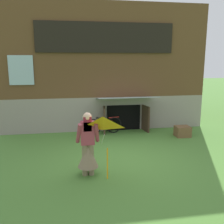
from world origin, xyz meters
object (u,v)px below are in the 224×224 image
person (88,149)px  kite (103,133)px  wooden_crate (183,131)px  bicycle_red (104,126)px

person → kite: person is taller
person → wooden_crate: bearing=55.0°
person → kite: size_ratio=1.07×
person → bicycle_red: 3.66m
bicycle_red → wooden_crate: size_ratio=2.74×
person → wooden_crate: (3.81, 2.73, -0.49)m
kite → person: bearing=120.8°
kite → wooden_crate: (3.49, 3.25, -1.06)m
person → bicycle_red: (0.87, 3.54, -0.35)m
bicycle_red → wooden_crate: (2.94, -0.81, -0.14)m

